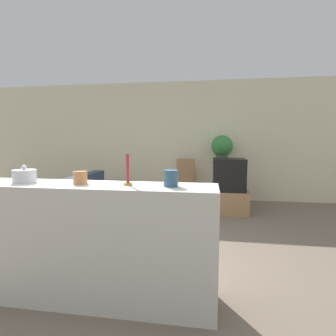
# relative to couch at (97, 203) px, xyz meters

# --- Properties ---
(ground_plane) EXTENTS (14.00, 14.00, 0.00)m
(ground_plane) POSITION_rel_couch_xyz_m (0.86, -1.55, -0.27)
(ground_plane) COLOR #756656
(wall_back) EXTENTS (9.00, 0.06, 2.70)m
(wall_back) POSITION_rel_couch_xyz_m (0.86, 1.88, 1.08)
(wall_back) COLOR beige
(wall_back) RESTS_ON ground_plane
(couch) EXTENTS (0.88, 1.65, 0.75)m
(couch) POSITION_rel_couch_xyz_m (0.00, 0.00, 0.00)
(couch) COLOR #384256
(couch) RESTS_ON ground_plane
(tv_stand) EXTENTS (0.71, 0.59, 0.43)m
(tv_stand) POSITION_rel_couch_xyz_m (2.29, 0.75, -0.06)
(tv_stand) COLOR #9E754C
(tv_stand) RESTS_ON ground_plane
(television) EXTENTS (0.60, 0.56, 0.60)m
(television) POSITION_rel_couch_xyz_m (2.28, 0.75, 0.46)
(television) COLOR black
(television) RESTS_ON tv_stand
(wooden_chair) EXTENTS (0.44, 0.44, 0.96)m
(wooden_chair) POSITION_rel_couch_xyz_m (1.41, 1.40, 0.24)
(wooden_chair) COLOR #9E754C
(wooden_chair) RESTS_ON ground_plane
(plant_stand) EXTENTS (0.16, 0.16, 0.88)m
(plant_stand) POSITION_rel_couch_xyz_m (2.19, 1.54, 0.16)
(plant_stand) COLOR #9E754C
(plant_stand) RESTS_ON ground_plane
(potted_plant) EXTENTS (0.46, 0.46, 0.60)m
(potted_plant) POSITION_rel_couch_xyz_m (2.19, 1.54, 0.94)
(potted_plant) COLOR #4C4C51
(potted_plant) RESTS_ON plant_stand
(foreground_counter) EXTENTS (2.26, 0.44, 1.00)m
(foreground_counter) POSITION_rel_couch_xyz_m (0.86, -2.21, 0.23)
(foreground_counter) COLOR silver
(foreground_counter) RESTS_ON ground_plane
(decorative_bowl) EXTENTS (0.19, 0.19, 0.15)m
(decorative_bowl) POSITION_rel_couch_xyz_m (0.36, -2.21, 0.79)
(decorative_bowl) COLOR silver
(decorative_bowl) RESTS_ON foreground_counter
(candle_jar) EXTENTS (0.12, 0.12, 0.11)m
(candle_jar) POSITION_rel_couch_xyz_m (0.87, -2.21, 0.78)
(candle_jar) COLOR #C6844C
(candle_jar) RESTS_ON foreground_counter
(candlestick) EXTENTS (0.07, 0.07, 0.25)m
(candlestick) POSITION_rel_couch_xyz_m (1.27, -2.21, 0.81)
(candlestick) COLOR #B7933D
(candlestick) RESTS_ON foreground_counter
(coffee_tin) EXTENTS (0.11, 0.11, 0.13)m
(coffee_tin) POSITION_rel_couch_xyz_m (1.62, -2.21, 0.79)
(coffee_tin) COLOR #335B75
(coffee_tin) RESTS_ON foreground_counter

